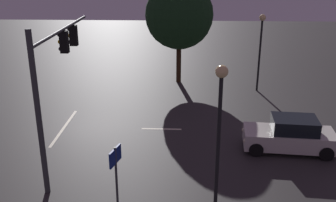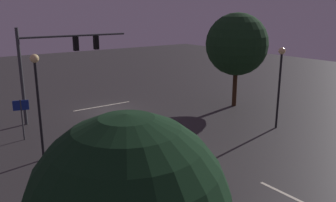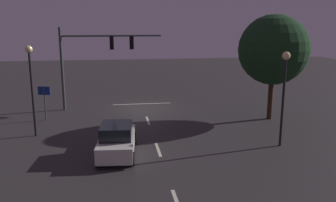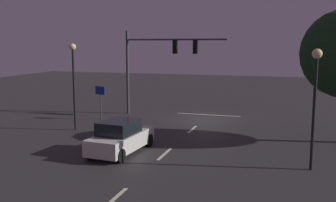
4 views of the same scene
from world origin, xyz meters
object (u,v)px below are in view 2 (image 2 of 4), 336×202
(street_lamp_right_kerb, at_px, (37,88))
(route_sign, at_px, (21,111))
(street_lamp_left_kerb, at_px, (280,73))
(traffic_signal_assembly, at_px, (58,55))
(tree_left_near, at_px, (237,44))
(car_approaching, at_px, (164,147))

(street_lamp_right_kerb, xyz_separation_m, route_sign, (0.03, -3.67, -2.03))
(street_lamp_right_kerb, bearing_deg, route_sign, -89.47)
(street_lamp_left_kerb, xyz_separation_m, street_lamp_right_kerb, (14.20, -3.98, 0.13))
(traffic_signal_assembly, height_order, tree_left_near, tree_left_near)
(street_lamp_left_kerb, bearing_deg, street_lamp_right_kerb, -15.65)
(tree_left_near, bearing_deg, street_lamp_left_kerb, 71.51)
(traffic_signal_assembly, bearing_deg, street_lamp_right_kerb, 62.74)
(traffic_signal_assembly, height_order, street_lamp_left_kerb, traffic_signal_assembly)
(route_sign, bearing_deg, tree_left_near, 172.78)
(street_lamp_left_kerb, relative_size, route_sign, 2.13)
(car_approaching, xyz_separation_m, route_sign, (5.01, -7.61, 1.02))
(car_approaching, xyz_separation_m, street_lamp_right_kerb, (4.97, -3.95, 3.05))
(car_approaching, height_order, street_lamp_right_kerb, street_lamp_right_kerb)
(car_approaching, relative_size, street_lamp_right_kerb, 0.81)
(traffic_signal_assembly, bearing_deg, tree_left_near, 158.22)
(traffic_signal_assembly, relative_size, route_sign, 3.17)
(traffic_signal_assembly, height_order, route_sign, traffic_signal_assembly)
(car_approaching, xyz_separation_m, street_lamp_left_kerb, (-9.22, 0.03, 2.92))
(street_lamp_right_kerb, xyz_separation_m, tree_left_near, (-16.07, -1.63, 1.17))
(traffic_signal_assembly, distance_m, street_lamp_left_kerb, 15.16)
(route_sign, bearing_deg, traffic_signal_assembly, -139.11)
(car_approaching, relative_size, route_sign, 1.78)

